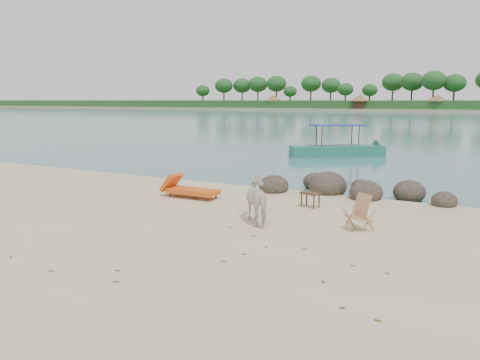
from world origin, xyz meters
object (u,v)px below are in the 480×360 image
at_px(deck_chair, 359,214).
at_px(boulders, 344,189).
at_px(side_table, 310,201).
at_px(lounge_chair, 193,189).
at_px(boat_near, 337,130).
at_px(cow, 260,201).

bearing_deg(deck_chair, boulders, 147.82).
xyz_separation_m(side_table, lounge_chair, (-3.80, -0.49, 0.10)).
bearing_deg(boulders, lounge_chair, -144.49).
bearing_deg(lounge_chair, boat_near, 88.15).
bearing_deg(boat_near, lounge_chair, -126.56).
distance_m(boulders, boat_near, 11.82).
relative_size(cow, boat_near, 0.23).
distance_m(cow, lounge_chair, 3.74).
height_order(boulders, lounge_chair, boulders).
xyz_separation_m(side_table, deck_chair, (1.87, -1.78, 0.21)).
xyz_separation_m(side_table, boat_near, (-3.29, 13.64, 1.25)).
bearing_deg(deck_chair, lounge_chair, -155.13).
height_order(cow, deck_chair, cow).
relative_size(boulders, boat_near, 1.04).
height_order(side_table, lounge_chair, lounge_chair).
relative_size(cow, deck_chair, 1.64).
bearing_deg(side_table, boat_near, 119.05).
bearing_deg(deck_chair, side_table, 174.14).
distance_m(boulders, cow, 4.81).
relative_size(boulders, lounge_chair, 2.98).
bearing_deg(cow, side_table, -148.57).
distance_m(boulders, lounge_chair, 5.06).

